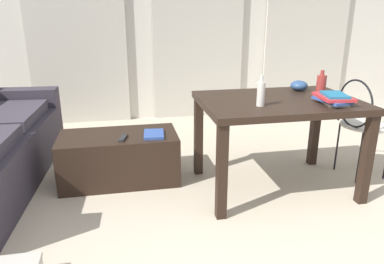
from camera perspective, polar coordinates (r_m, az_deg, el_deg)
ground_plane at (r=3.17m, az=9.19°, el=-8.12°), size 8.83×8.83×0.00m
wall_back at (r=4.99m, az=0.81°, el=16.95°), size 5.94×0.10×2.53m
curtains at (r=4.91m, az=1.01°, el=15.45°), size 4.23×0.03×2.28m
coffee_table at (r=3.20m, az=-11.19°, el=-3.92°), size 0.98×0.50×0.41m
craft_table at (r=2.95m, az=13.22°, el=3.03°), size 1.21×0.86×0.75m
wire_chair at (r=3.43m, az=24.64°, el=2.08°), size 0.41×0.42×0.86m
bottle_near at (r=2.68m, az=10.65°, el=5.90°), size 0.06×0.06×0.22m
bottle_far at (r=3.15m, az=19.40°, el=6.93°), size 0.08×0.08×0.20m
bowl at (r=3.28m, az=16.28°, el=6.94°), size 0.14×0.14×0.09m
book_stack at (r=2.89m, az=21.10°, el=4.88°), size 0.24×0.31×0.08m
tv_remote_primary at (r=3.01m, az=-10.67°, el=-0.93°), size 0.08×0.16×0.02m
magazine at (r=3.06m, az=-5.94°, el=-0.34°), size 0.18×0.25×0.02m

